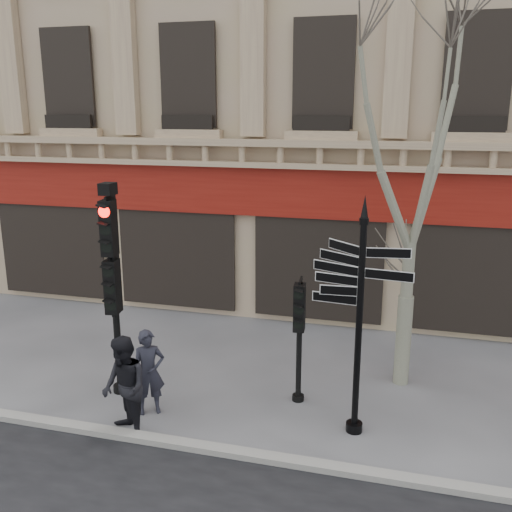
{
  "coord_description": "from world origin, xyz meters",
  "views": [
    {
      "loc": [
        2.19,
        -9.49,
        5.7
      ],
      "look_at": [
        -0.54,
        0.6,
        2.98
      ],
      "focal_mm": 40.0,
      "sensor_mm": 36.0,
      "label": 1
    }
  ],
  "objects_px": {
    "plane_tree": "(418,131)",
    "traffic_signal_secondary": "(300,320)",
    "traffic_signal_main": "(113,264)",
    "pedestrian_a": "(149,372)",
    "fingerpost": "(361,278)",
    "pedestrian_b": "(124,388)"
  },
  "relations": [
    {
      "from": "plane_tree",
      "to": "traffic_signal_secondary",
      "type": "bearing_deg",
      "value": -145.94
    },
    {
      "from": "traffic_signal_secondary",
      "to": "pedestrian_a",
      "type": "xyz_separation_m",
      "value": [
        -2.67,
        -1.19,
        -0.88
      ]
    },
    {
      "from": "fingerpost",
      "to": "pedestrian_a",
      "type": "bearing_deg",
      "value": -158.72
    },
    {
      "from": "fingerpost",
      "to": "traffic_signal_main",
      "type": "xyz_separation_m",
      "value": [
        -4.82,
        0.24,
        -0.17
      ]
    },
    {
      "from": "traffic_signal_main",
      "to": "traffic_signal_secondary",
      "type": "relative_size",
      "value": 1.76
    },
    {
      "from": "pedestrian_a",
      "to": "plane_tree",
      "type": "bearing_deg",
      "value": -3.31
    },
    {
      "from": "fingerpost",
      "to": "plane_tree",
      "type": "height_order",
      "value": "plane_tree"
    },
    {
      "from": "traffic_signal_main",
      "to": "pedestrian_a",
      "type": "xyz_separation_m",
      "value": [
        0.95,
        -0.59,
        -1.9
      ]
    },
    {
      "from": "traffic_signal_main",
      "to": "plane_tree",
      "type": "distance_m",
      "value": 6.44
    },
    {
      "from": "traffic_signal_main",
      "to": "pedestrian_a",
      "type": "relative_size",
      "value": 2.59
    },
    {
      "from": "traffic_signal_secondary",
      "to": "pedestrian_a",
      "type": "relative_size",
      "value": 1.47
    },
    {
      "from": "plane_tree",
      "to": "fingerpost",
      "type": "bearing_deg",
      "value": -109.49
    },
    {
      "from": "traffic_signal_secondary",
      "to": "pedestrian_a",
      "type": "height_order",
      "value": "traffic_signal_secondary"
    },
    {
      "from": "fingerpost",
      "to": "traffic_signal_secondary",
      "type": "height_order",
      "value": "fingerpost"
    },
    {
      "from": "fingerpost",
      "to": "plane_tree",
      "type": "distance_m",
      "value": 3.31
    },
    {
      "from": "traffic_signal_secondary",
      "to": "pedestrian_b",
      "type": "bearing_deg",
      "value": -148.66
    },
    {
      "from": "pedestrian_b",
      "to": "traffic_signal_secondary",
      "type": "bearing_deg",
      "value": 79.42
    },
    {
      "from": "plane_tree",
      "to": "pedestrian_b",
      "type": "distance_m",
      "value": 7.23
    },
    {
      "from": "pedestrian_b",
      "to": "traffic_signal_main",
      "type": "bearing_deg",
      "value": 164.41
    },
    {
      "from": "traffic_signal_main",
      "to": "traffic_signal_secondary",
      "type": "bearing_deg",
      "value": 1.48
    },
    {
      "from": "fingerpost",
      "to": "pedestrian_a",
      "type": "xyz_separation_m",
      "value": [
        -3.87,
        -0.34,
        -2.07
      ]
    },
    {
      "from": "fingerpost",
      "to": "traffic_signal_secondary",
      "type": "relative_size",
      "value": 1.76
    }
  ]
}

